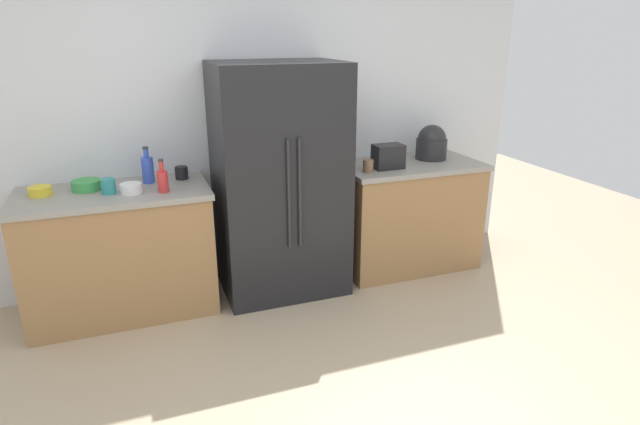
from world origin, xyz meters
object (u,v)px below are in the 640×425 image
(cup_b, at_px, (368,166))
(bottle_b, at_px, (163,180))
(toaster, at_px, (388,157))
(cup_a, at_px, (181,173))
(bowl_a, at_px, (40,191))
(cup_c, at_px, (108,186))
(refrigerator, at_px, (280,181))
(bowl_c, at_px, (131,188))
(bottle_a, at_px, (148,169))
(rice_cooker, at_px, (432,144))
(bowl_b, at_px, (86,185))

(cup_b, bearing_deg, bottle_b, 179.65)
(toaster, xyz_separation_m, cup_a, (-1.58, 0.25, -0.05))
(bottle_b, height_order, cup_b, bottle_b)
(bottle_b, distance_m, cup_b, 1.53)
(bowl_a, bearing_deg, cup_c, -15.21)
(refrigerator, distance_m, cup_a, 0.73)
(refrigerator, height_order, bowl_c, refrigerator)
(bowl_a, bearing_deg, bottle_b, -14.62)
(bottle_a, distance_m, bowl_c, 0.27)
(toaster, relative_size, cup_c, 2.25)
(refrigerator, relative_size, rice_cooker, 5.99)
(toaster, distance_m, cup_b, 0.21)
(refrigerator, height_order, cup_a, refrigerator)
(bottle_b, height_order, bowl_c, bottle_b)
(bowl_a, distance_m, bowl_c, 0.59)
(toaster, distance_m, rice_cooker, 0.52)
(rice_cooker, distance_m, cup_a, 2.08)
(refrigerator, relative_size, bowl_a, 11.82)
(refrigerator, relative_size, toaster, 7.43)
(refrigerator, bearing_deg, cup_b, -10.17)
(bottle_a, bearing_deg, bowl_c, -119.30)
(bottle_a, height_order, cup_c, bottle_a)
(cup_c, bearing_deg, cup_b, -2.90)
(cup_c, relative_size, bowl_a, 0.71)
(rice_cooker, relative_size, bowl_a, 1.97)
(bottle_b, relative_size, cup_c, 2.19)
(bottle_b, relative_size, bowl_c, 1.58)
(bowl_b, bearing_deg, cup_b, -6.81)
(refrigerator, relative_size, bottle_b, 7.65)
(bowl_a, height_order, bowl_b, bowl_b)
(toaster, xyz_separation_m, bowl_c, (-1.94, 0.00, -0.06))
(cup_a, distance_m, cup_b, 1.41)
(toaster, xyz_separation_m, cup_c, (-2.08, 0.04, -0.04))
(cup_a, xyz_separation_m, bowl_c, (-0.36, -0.25, -0.01))
(rice_cooker, relative_size, cup_b, 2.94)
(toaster, bearing_deg, cup_b, -164.27)
(refrigerator, height_order, bowl_b, refrigerator)
(cup_a, relative_size, bowl_c, 0.65)
(bottle_b, xyz_separation_m, bowl_c, (-0.21, 0.05, -0.05))
(refrigerator, distance_m, bowl_b, 1.36)
(bottle_b, bearing_deg, toaster, 1.56)
(bottle_b, relative_size, bowl_b, 1.17)
(rice_cooker, bearing_deg, refrigerator, -176.01)
(toaster, distance_m, cup_a, 1.60)
(refrigerator, xyz_separation_m, rice_cooker, (1.37, 0.10, 0.17))
(bottle_a, distance_m, cup_a, 0.24)
(bowl_b, bearing_deg, toaster, -4.77)
(bowl_b, bearing_deg, cup_c, -45.04)
(rice_cooker, xyz_separation_m, bottle_a, (-2.31, 0.06, -0.03))
(cup_c, height_order, bowl_c, cup_c)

